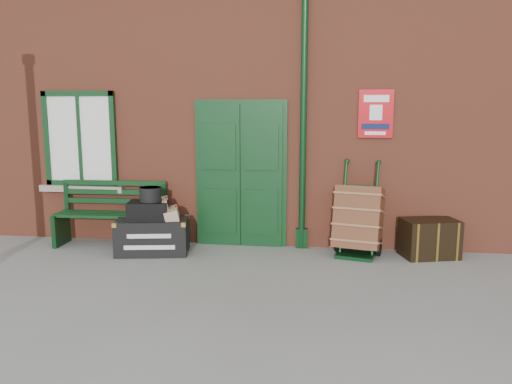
% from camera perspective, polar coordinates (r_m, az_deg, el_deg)
% --- Properties ---
extents(ground, '(80.00, 80.00, 0.00)m').
position_cam_1_polar(ground, '(6.50, -1.19, -9.60)').
color(ground, gray).
rests_on(ground, ground).
extents(station_building, '(10.30, 4.30, 4.36)m').
position_cam_1_polar(station_building, '(9.61, 2.04, 9.74)').
color(station_building, brown).
rests_on(station_building, ground).
extents(bench, '(1.70, 0.57, 1.04)m').
position_cam_1_polar(bench, '(8.14, -16.16, -2.22)').
color(bench, '#0E3316').
rests_on(bench, ground).
extents(houdini_trunk, '(1.12, 0.74, 0.52)m').
position_cam_1_polar(houdini_trunk, '(7.58, -11.74, -4.95)').
color(houdini_trunk, black).
rests_on(houdini_trunk, ground).
extents(strongbox, '(0.64, 0.51, 0.26)m').
position_cam_1_polar(strongbox, '(7.51, -12.20, -2.05)').
color(strongbox, black).
rests_on(strongbox, houdini_trunk).
extents(hatbox, '(0.36, 0.36, 0.21)m').
position_cam_1_polar(hatbox, '(7.49, -11.97, -0.26)').
color(hatbox, black).
rests_on(hatbox, strongbox).
extents(suitcase_back, '(0.52, 0.63, 0.79)m').
position_cam_1_polar(suitcase_back, '(7.69, -10.26, -3.64)').
color(suitcase_back, tan).
rests_on(suitcase_back, ground).
extents(suitcase_front, '(0.45, 0.57, 0.68)m').
position_cam_1_polar(suitcase_front, '(7.56, -9.18, -4.27)').
color(suitcase_front, tan).
rests_on(suitcase_front, ground).
extents(porter_trolley, '(0.80, 0.84, 1.36)m').
position_cam_1_polar(porter_trolley, '(7.44, 11.62, -3.11)').
color(porter_trolley, black).
rests_on(porter_trolley, ground).
extents(dark_trunk, '(0.87, 0.68, 0.55)m').
position_cam_1_polar(dark_trunk, '(7.66, 19.20, -5.01)').
color(dark_trunk, black).
rests_on(dark_trunk, ground).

